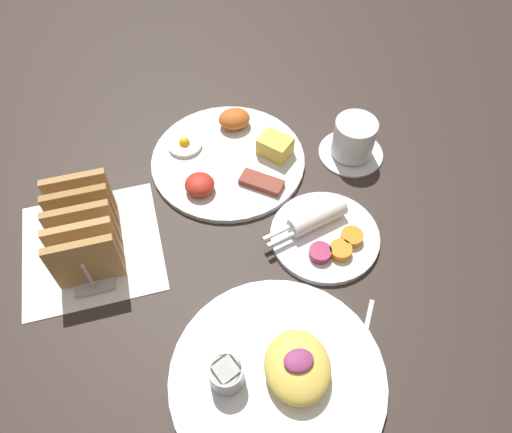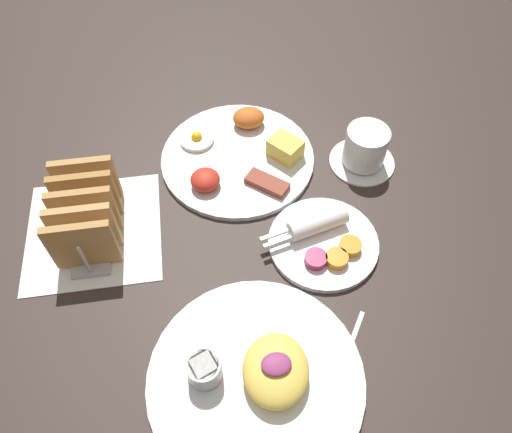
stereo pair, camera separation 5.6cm
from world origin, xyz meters
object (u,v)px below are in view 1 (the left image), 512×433
at_px(plate_foreground, 279,374).
at_px(coffee_cup, 353,140).
at_px(plate_breakfast, 230,157).
at_px(plate_condiments, 324,232).
at_px(toast_rack, 83,229).

xyz_separation_m(plate_foreground, coffee_cup, (0.25, 0.37, 0.02)).
height_order(plate_breakfast, plate_condiments, plate_breakfast).
height_order(plate_condiments, coffee_cup, coffee_cup).
relative_size(plate_foreground, toast_rack, 1.66).
bearing_deg(coffee_cup, plate_foreground, -124.21).
height_order(plate_breakfast, plate_foreground, plate_foreground).
xyz_separation_m(plate_breakfast, toast_rack, (-0.26, -0.13, 0.04)).
distance_m(plate_breakfast, coffee_cup, 0.23).
relative_size(toast_rack, coffee_cup, 1.50).
bearing_deg(plate_breakfast, plate_foreground, -93.92).
distance_m(plate_condiments, plate_foreground, 0.25).
bearing_deg(plate_foreground, plate_breakfast, 86.08).
bearing_deg(coffee_cup, plate_condiments, -124.80).
bearing_deg(coffee_cup, toast_rack, -170.09).
height_order(plate_breakfast, toast_rack, toast_rack).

